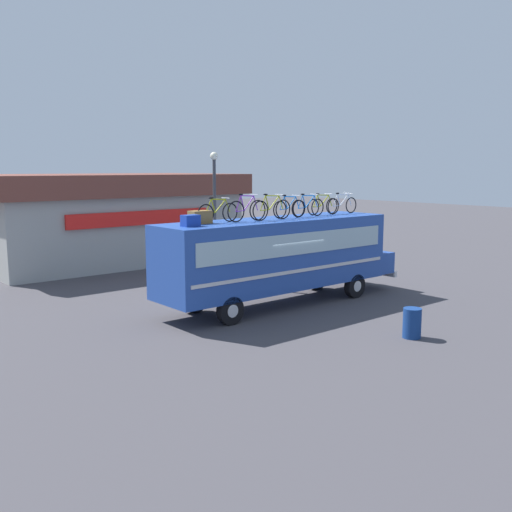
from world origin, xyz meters
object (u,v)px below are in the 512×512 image
(rooftop_bicycle_3, at_px, (272,209))
(bus, at_px, (280,254))
(rooftop_bicycle_2, at_px, (247,210))
(trash_bin, at_px, (412,323))
(rooftop_bicycle_7, at_px, (342,205))
(luggage_bag_2, at_px, (200,217))
(rooftop_bicycle_5, at_px, (308,207))
(street_lamp, at_px, (215,205))
(luggage_bag_1, at_px, (190,221))
(rooftop_bicycle_1, at_px, (218,212))
(rooftop_bicycle_6, at_px, (323,206))
(rooftop_bicycle_4, at_px, (289,208))

(rooftop_bicycle_3, bearing_deg, bus, 18.89)
(rooftop_bicycle_2, xyz_separation_m, trash_bin, (1.77, -5.69, -3.18))
(rooftop_bicycle_2, bearing_deg, rooftop_bicycle_7, 2.18)
(rooftop_bicycle_2, bearing_deg, luggage_bag_2, 167.16)
(bus, bearing_deg, rooftop_bicycle_5, 0.35)
(luggage_bag_2, xyz_separation_m, street_lamp, (3.73, 4.31, 0.03))
(rooftop_bicycle_7, relative_size, trash_bin, 1.90)
(trash_bin, bearing_deg, rooftop_bicycle_5, 77.25)
(luggage_bag_1, relative_size, rooftop_bicycle_1, 0.32)
(luggage_bag_2, bearing_deg, rooftop_bicycle_1, -9.51)
(luggage_bag_2, distance_m, rooftop_bicycle_3, 2.79)
(rooftop_bicycle_1, bearing_deg, bus, -4.65)
(rooftop_bicycle_2, xyz_separation_m, rooftop_bicycle_5, (3.07, 0.07, -0.03))
(luggage_bag_2, bearing_deg, rooftop_bicycle_6, -0.20)
(rooftop_bicycle_7, bearing_deg, rooftop_bicycle_4, -178.15)
(luggage_bag_1, bearing_deg, rooftop_bicycle_1, 17.76)
(rooftop_bicycle_5, bearing_deg, trash_bin, -102.75)
(rooftop_bicycle_2, relative_size, rooftop_bicycle_3, 0.95)
(luggage_bag_2, height_order, rooftop_bicycle_4, rooftop_bicycle_4)
(rooftop_bicycle_4, bearing_deg, rooftop_bicycle_5, -1.77)
(luggage_bag_1, height_order, rooftop_bicycle_4, rooftop_bicycle_4)
(rooftop_bicycle_7, bearing_deg, luggage_bag_2, 178.41)
(rooftop_bicycle_5, distance_m, street_lamp, 4.74)
(rooftop_bicycle_3, xyz_separation_m, rooftop_bicycle_5, (2.04, 0.21, -0.02))
(rooftop_bicycle_3, bearing_deg, rooftop_bicycle_7, 4.64)
(luggage_bag_1, bearing_deg, rooftop_bicycle_4, 3.45)
(rooftop_bicycle_2, xyz_separation_m, rooftop_bicycle_3, (1.04, -0.14, -0.01))
(rooftop_bicycle_5, relative_size, rooftop_bicycle_6, 1.00)
(street_lamp, bearing_deg, rooftop_bicycle_3, -101.64)
(luggage_bag_2, xyz_separation_m, rooftop_bicycle_3, (2.74, -0.53, 0.18))
(rooftop_bicycle_1, distance_m, rooftop_bicycle_7, 6.22)
(rooftop_bicycle_3, height_order, trash_bin, rooftop_bicycle_3)
(rooftop_bicycle_4, bearing_deg, rooftop_bicycle_2, -177.35)
(rooftop_bicycle_3, relative_size, rooftop_bicycle_5, 1.04)
(rooftop_bicycle_1, distance_m, rooftop_bicycle_4, 3.18)
(rooftop_bicycle_1, xyz_separation_m, rooftop_bicycle_2, (1.04, -0.28, 0.04))
(rooftop_bicycle_1, distance_m, rooftop_bicycle_3, 2.12)
(bus, distance_m, rooftop_bicycle_7, 3.94)
(luggage_bag_1, xyz_separation_m, rooftop_bicycle_3, (3.50, 0.04, 0.21))
(bus, height_order, luggage_bag_2, luggage_bag_2)
(rooftop_bicycle_1, bearing_deg, luggage_bag_1, -162.24)
(rooftop_bicycle_1, relative_size, rooftop_bicycle_2, 0.98)
(rooftop_bicycle_4, height_order, rooftop_bicycle_5, rooftop_bicycle_5)
(rooftop_bicycle_6, height_order, rooftop_bicycle_7, rooftop_bicycle_7)
(luggage_bag_2, distance_m, rooftop_bicycle_1, 0.69)
(luggage_bag_2, xyz_separation_m, rooftop_bicycle_6, (5.90, -0.02, 0.15))
(bus, relative_size, trash_bin, 11.66)
(bus, bearing_deg, luggage_bag_2, 174.38)
(luggage_bag_1, bearing_deg, rooftop_bicycle_2, 4.14)
(rooftop_bicycle_4, xyz_separation_m, rooftop_bicycle_7, (3.05, 0.10, -0.00))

